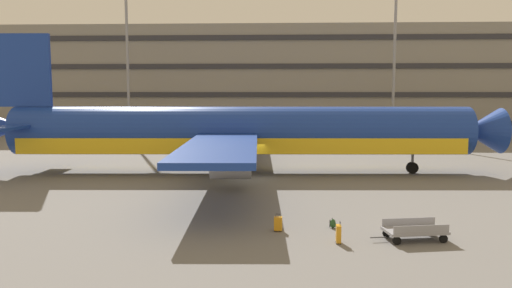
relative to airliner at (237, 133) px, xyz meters
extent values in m
plane|color=slate|center=(1.03, -2.25, -3.19)|extent=(600.00, 600.00, 0.00)
cube|color=gray|center=(1.03, 41.16, 4.77)|extent=(179.81, 18.75, 15.93)
cube|color=#2D2D33|center=(1.03, 31.68, -1.20)|extent=(178.02, 0.24, 0.70)
cube|color=#2D2D33|center=(1.03, 31.68, 2.78)|extent=(178.02, 0.24, 0.70)
cube|color=#2D2D33|center=(1.03, 31.68, 6.77)|extent=(178.02, 0.24, 0.70)
cube|color=#2D2D33|center=(1.03, 31.68, 10.75)|extent=(178.02, 0.24, 0.70)
cylinder|color=navy|center=(0.41, 0.02, 0.19)|extent=(35.35, 5.03, 3.73)
cube|color=yellow|center=(0.41, 0.02, -0.84)|extent=(33.94, 4.91, 1.19)
cone|color=navy|center=(19.05, 0.71, 0.19)|extent=(3.11, 3.65, 3.54)
cone|color=navy|center=(-18.50, -0.69, 0.47)|extent=(4.58, 3.15, 2.98)
cube|color=navy|center=(-16.59, -0.62, 4.85)|extent=(4.49, 0.53, 5.60)
cube|color=navy|center=(-16.33, 2.94, 0.65)|extent=(2.01, 5.66, 0.20)
cube|color=navy|center=(-16.06, -4.14, 0.65)|extent=(2.01, 5.66, 0.20)
cube|color=navy|center=(-0.93, 9.24, -0.09)|extent=(4.95, 14.95, 0.36)
cube|color=navy|center=(-0.24, -9.28, -0.09)|extent=(4.95, 14.95, 0.36)
cylinder|color=#9E9EA3|center=(-0.33, 6.59, -1.42)|extent=(2.74, 2.15, 2.05)
cylinder|color=#9E9EA3|center=(0.16, -6.60, -1.42)|extent=(2.74, 2.15, 2.05)
cylinder|color=black|center=(13.79, 0.51, -2.74)|extent=(0.91, 0.38, 0.90)
cylinder|color=slate|center=(13.79, 0.51, -1.98)|extent=(0.20, 0.20, 1.51)
cylinder|color=black|center=(-1.05, 1.55, -2.74)|extent=(0.91, 0.38, 0.90)
cylinder|color=slate|center=(-1.05, 1.55, -1.98)|extent=(0.20, 0.20, 1.51)
cylinder|color=black|center=(-0.94, -1.62, -2.74)|extent=(0.91, 0.38, 0.90)
cylinder|color=slate|center=(-0.94, -1.62, -1.98)|extent=(0.20, 0.20, 1.51)
cylinder|color=gray|center=(-16.28, 25.62, 8.46)|extent=(0.36, 0.36, 23.29)
cylinder|color=gray|center=(18.04, 25.62, 9.41)|extent=(0.36, 0.36, 25.19)
cube|color=orange|center=(5.76, -17.61, -2.77)|extent=(0.22, 0.41, 0.74)
cylinder|color=#333338|center=(5.82, -17.72, -2.33)|extent=(0.02, 0.02, 0.15)
cylinder|color=#333338|center=(5.83, -17.50, -2.33)|extent=(0.02, 0.02, 0.15)
cube|color=black|center=(5.83, -17.61, -2.25)|extent=(0.03, 0.22, 0.02)
cylinder|color=black|center=(5.68, -17.77, -3.16)|extent=(0.05, 0.02, 0.05)
cylinder|color=black|center=(5.69, -17.45, -3.16)|extent=(0.05, 0.02, 0.05)
cylinder|color=black|center=(5.84, -17.78, -3.16)|extent=(0.05, 0.02, 0.05)
cylinder|color=black|center=(5.85, -17.45, -3.16)|extent=(0.05, 0.02, 0.05)
cube|color=orange|center=(3.21, -15.91, -2.83)|extent=(0.39, 0.30, 0.62)
cylinder|color=#333338|center=(3.10, -15.98, -2.44)|extent=(0.02, 0.02, 0.15)
cylinder|color=#333338|center=(3.30, -16.00, -2.44)|extent=(0.02, 0.02, 0.15)
cube|color=black|center=(3.20, -15.99, -2.36)|extent=(0.20, 0.04, 0.02)
cylinder|color=black|center=(3.07, -15.79, -3.16)|extent=(0.02, 0.05, 0.05)
cylinder|color=black|center=(3.37, -15.81, -3.16)|extent=(0.02, 0.05, 0.05)
cylinder|color=black|center=(3.05, -16.01, -3.16)|extent=(0.02, 0.05, 0.05)
cylinder|color=black|center=(3.35, -16.03, -3.16)|extent=(0.02, 0.05, 0.05)
ellipsoid|color=#264C26|center=(5.80, -15.26, -2.98)|extent=(0.39, 0.40, 0.43)
ellipsoid|color=#264C26|center=(5.87, -15.32, -3.04)|extent=(0.23, 0.24, 0.19)
torus|color=black|center=(5.77, -15.24, -2.75)|extent=(0.06, 0.07, 0.08)
cube|color=black|center=(5.78, -15.12, -2.98)|extent=(0.04, 0.04, 0.36)
cube|color=black|center=(5.66, -15.26, -2.98)|extent=(0.04, 0.04, 0.36)
cube|color=gray|center=(9.13, -17.01, -2.77)|extent=(2.78, 1.72, 0.12)
cylinder|color=#4C4C51|center=(7.50, -17.29, -3.01)|extent=(0.70, 0.17, 0.05)
cube|color=gray|center=(9.23, -17.62, -2.57)|extent=(2.44, 0.46, 0.40)
cube|color=gray|center=(9.02, -16.41, -2.57)|extent=(2.44, 0.46, 0.40)
cylinder|color=black|center=(8.20, -17.74, -3.01)|extent=(0.37, 0.16, 0.36)
cylinder|color=black|center=(8.01, -16.65, -3.01)|extent=(0.37, 0.16, 0.36)
cylinder|color=black|center=(10.25, -17.38, -3.01)|extent=(0.37, 0.16, 0.36)
cylinder|color=black|center=(10.06, -16.29, -3.01)|extent=(0.37, 0.16, 0.36)
camera|label=1|loc=(3.11, -37.96, 3.25)|focal=34.34mm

